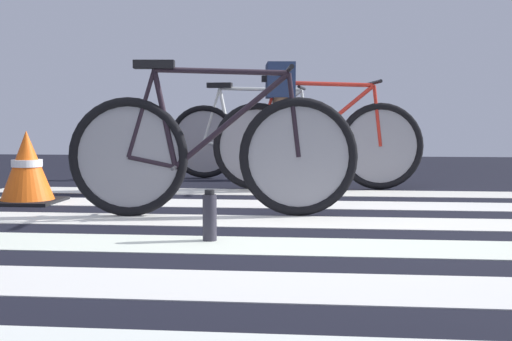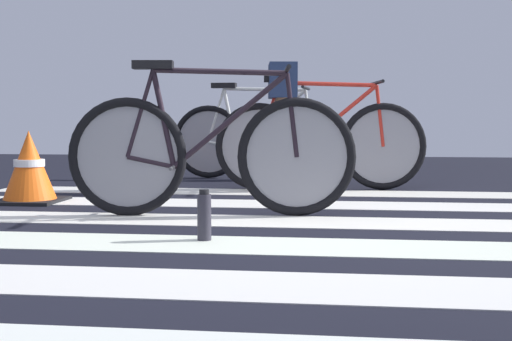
{
  "view_description": "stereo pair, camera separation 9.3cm",
  "coord_description": "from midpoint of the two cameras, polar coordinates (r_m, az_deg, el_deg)",
  "views": [
    {
      "loc": [
        0.23,
        -3.6,
        0.61
      ],
      "look_at": [
        -0.24,
        0.98,
        0.26
      ],
      "focal_mm": 47.95,
      "sensor_mm": 36.0,
      "label": 1
    },
    {
      "loc": [
        0.32,
        -3.6,
        0.61
      ],
      "look_at": [
        -0.24,
        0.98,
        0.26
      ],
      "focal_mm": 47.95,
      "sensor_mm": 36.0,
      "label": 2
    }
  ],
  "objects": [
    {
      "name": "bicycle_1_of_3",
      "position": [
        4.11,
        -4.26,
        1.52
      ],
      "size": [
        1.73,
        0.52,
        0.93
      ],
      "rotation": [
        0.0,
        0.0,
        0.12
      ],
      "color": "black",
      "rests_on": "ground"
    },
    {
      "name": "ground",
      "position": [
        3.66,
        1.44,
        -5.05
      ],
      "size": [
        18.0,
        14.0,
        0.02
      ],
      "color": "black"
    },
    {
      "name": "cyclist_2_of_3",
      "position": [
        5.6,
        1.59,
        5.2
      ],
      "size": [
        0.36,
        0.44,
        1.03
      ],
      "rotation": [
        0.0,
        0.0,
        0.13
      ],
      "color": "brown",
      "rests_on": "ground"
    },
    {
      "name": "crosswalk_markings",
      "position": [
        3.54,
        1.74,
        -5.18
      ],
      "size": [
        5.41,
        4.21,
        0.0
      ],
      "color": "silver",
      "rests_on": "ground"
    },
    {
      "name": "bicycle_2_of_3",
      "position": [
        5.63,
        4.74,
        2.3
      ],
      "size": [
        1.73,
        0.52,
        0.93
      ],
      "rotation": [
        0.0,
        0.0,
        0.13
      ],
      "color": "black",
      "rests_on": "ground"
    },
    {
      "name": "bicycle_3_of_3",
      "position": [
        6.64,
        -0.52,
        2.63
      ],
      "size": [
        1.74,
        0.52,
        0.93
      ],
      "rotation": [
        0.0,
        0.0,
        -0.07
      ],
      "color": "black",
      "rests_on": "ground"
    },
    {
      "name": "water_bottle",
      "position": [
        3.3,
        -4.68,
        -3.86
      ],
      "size": [
        0.07,
        0.07,
        0.25
      ],
      "color": "#2C2A35",
      "rests_on": "ground"
    },
    {
      "name": "traffic_cone",
      "position": [
        5.03,
        -19.04,
        0.15
      ],
      "size": [
        0.44,
        0.44,
        0.51
      ],
      "color": "black",
      "rests_on": "ground"
    }
  ]
}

